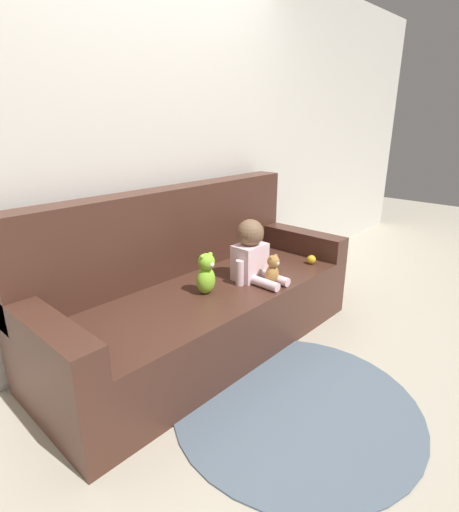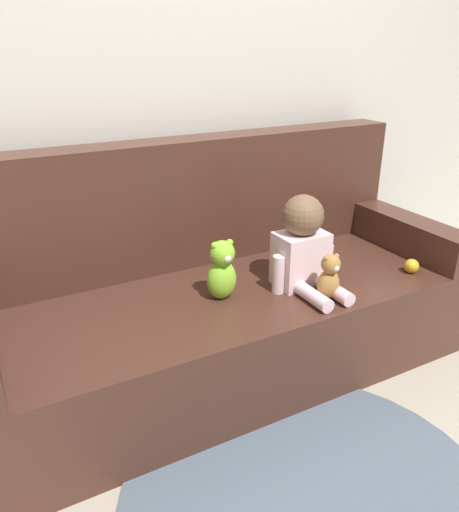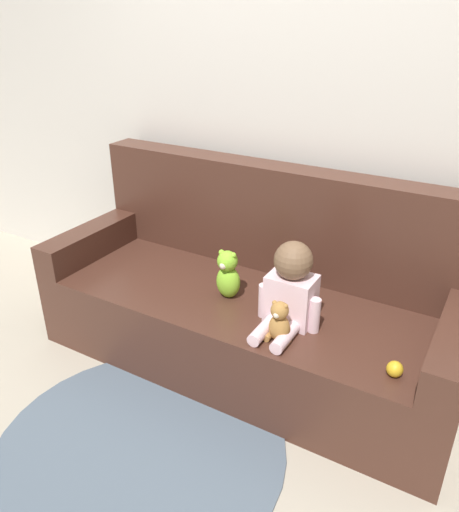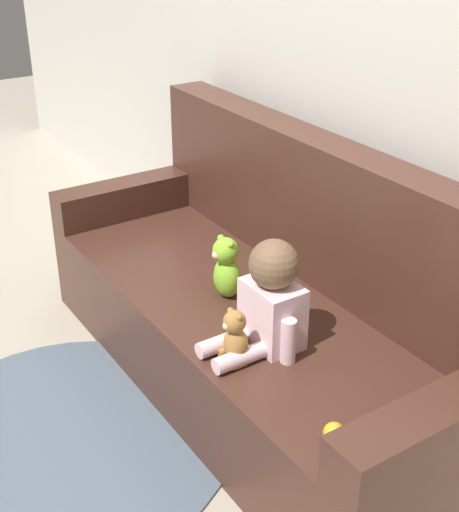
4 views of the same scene
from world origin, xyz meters
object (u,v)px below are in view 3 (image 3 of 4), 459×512
at_px(couch, 252,301).
at_px(plush_toy_side, 228,275).
at_px(person_baby, 290,289).
at_px(teddy_bear_brown, 279,323).
at_px(toy_ball, 395,369).

bearing_deg(couch, plush_toy_side, -111.74).
distance_m(person_baby, teddy_bear_brown, 0.18).
xyz_separation_m(person_baby, plush_toy_side, (-0.37, 0.06, -0.05)).
height_order(person_baby, toy_ball, person_baby).
height_order(teddy_bear_brown, toy_ball, teddy_bear_brown).
bearing_deg(plush_toy_side, teddy_bear_brown, -29.01).
relative_size(person_baby, teddy_bear_brown, 2.02).
bearing_deg(person_baby, teddy_bear_brown, -81.76).
bearing_deg(teddy_bear_brown, toy_ball, 2.11).
distance_m(person_baby, toy_ball, 0.56).
height_order(couch, teddy_bear_brown, couch).
bearing_deg(couch, person_baby, -35.24).
bearing_deg(teddy_bear_brown, couch, 131.29).
distance_m(person_baby, plush_toy_side, 0.37).
distance_m(couch, toy_ball, 0.91).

